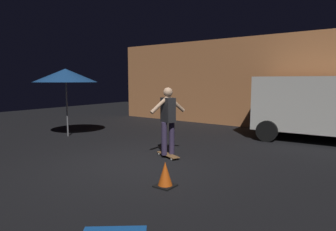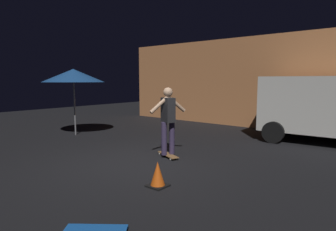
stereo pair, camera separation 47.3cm
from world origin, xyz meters
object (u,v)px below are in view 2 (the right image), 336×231
(patio_umbrella, at_px, (73,76))
(skateboard_ridden, at_px, (168,155))
(skateboard_spare, at_px, (96,229))
(traffic_cone, at_px, (158,175))
(skater, at_px, (168,116))

(patio_umbrella, xyz_separation_m, skateboard_ridden, (4.40, -0.19, -2.02))
(skateboard_spare, bearing_deg, skateboard_ridden, 115.79)
(skateboard_spare, xyz_separation_m, traffic_cone, (-0.48, 1.70, 0.16))
(patio_umbrella, relative_size, skateboard_ridden, 2.89)
(skateboard_ridden, bearing_deg, patio_umbrella, 177.50)
(skateboard_spare, bearing_deg, traffic_cone, 105.81)
(skateboard_spare, height_order, traffic_cone, traffic_cone)
(patio_umbrella, bearing_deg, traffic_cone, -18.57)
(skateboard_spare, bearing_deg, skater, 115.79)
(skateboard_ridden, relative_size, traffic_cone, 1.73)
(traffic_cone, bearing_deg, patio_umbrella, 161.43)
(skateboard_ridden, distance_m, skater, 0.98)
(patio_umbrella, distance_m, skateboard_spare, 7.28)
(patio_umbrella, xyz_separation_m, skateboard_spare, (6.02, -3.56, -2.02))
(skateboard_ridden, bearing_deg, skater, 90.00)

